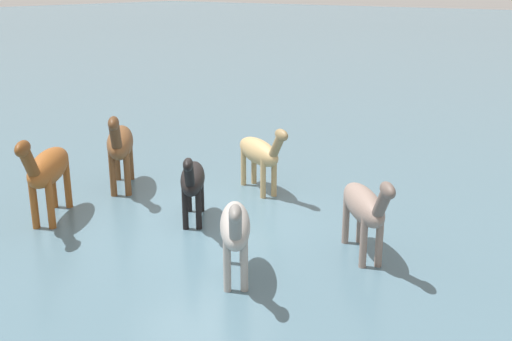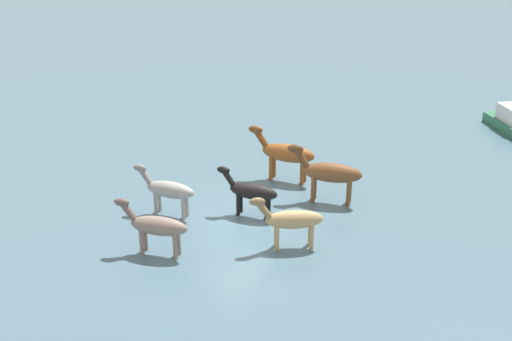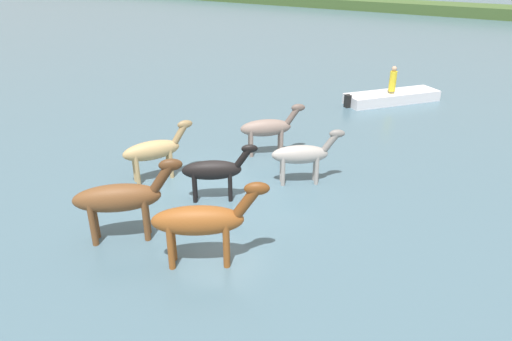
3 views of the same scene
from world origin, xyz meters
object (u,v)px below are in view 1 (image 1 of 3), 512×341
at_px(horse_rear_stallion, 120,144).
at_px(horse_dun_straggler, 235,227).
at_px(horse_chestnut_trailing, 47,169).
at_px(horse_pinto_flank, 260,153).
at_px(horse_lead, 365,206).
at_px(horse_mid_herd, 193,180).

bearing_deg(horse_rear_stallion, horse_dun_straggler, 23.65).
relative_size(horse_chestnut_trailing, horse_pinto_flank, 1.06).
relative_size(horse_lead, horse_pinto_flank, 0.86).
bearing_deg(horse_lead, horse_rear_stallion, -134.87).
distance_m(horse_mid_herd, horse_chestnut_trailing, 3.07).
relative_size(horse_mid_herd, horse_chestnut_trailing, 0.81).
distance_m(horse_pinto_flank, horse_dun_straggler, 4.57).
bearing_deg(horse_dun_straggler, horse_mid_herd, -161.94).
height_order(horse_dun_straggler, horse_rear_stallion, horse_rear_stallion).
bearing_deg(horse_mid_herd, horse_rear_stallion, -139.46).
xyz_separation_m(horse_mid_herd, horse_pinto_flank, (-2.39, -0.03, 0.05)).
relative_size(horse_mid_herd, horse_rear_stallion, 0.86).
height_order(horse_mid_herd, horse_dun_straggler, horse_dun_straggler).
xyz_separation_m(horse_chestnut_trailing, horse_pinto_flank, (-4.13, 2.49, -0.15)).
distance_m(horse_lead, horse_rear_stallion, 6.53).
bearing_deg(horse_pinto_flank, horse_lead, 0.91).
relative_size(horse_dun_straggler, horse_rear_stallion, 0.88).
bearing_deg(horse_pinto_flank, horse_mid_herd, -62.91).
bearing_deg(horse_dun_straggler, horse_rear_stallion, -150.73).
bearing_deg(horse_rear_stallion, horse_chestnut_trailing, -36.66).
bearing_deg(horse_dun_straggler, horse_chestnut_trailing, -126.70).
xyz_separation_m(horse_mid_herd, horse_dun_straggler, (1.50, 2.36, 0.02)).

